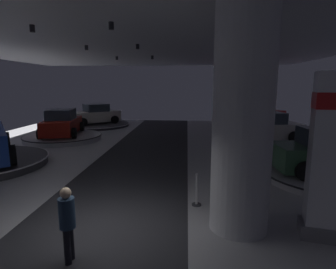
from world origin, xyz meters
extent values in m
cube|color=#B2B2B7|center=(0.00, 0.00, -0.03)|extent=(24.00, 44.00, 0.05)
cube|color=#2D2D33|center=(0.00, 0.00, 0.00)|extent=(4.40, 44.00, 0.01)
cylinder|color=black|center=(-2.75, 2.66, 5.32)|extent=(0.16, 0.16, 0.22)
cylinder|color=black|center=(-2.66, 7.20, 5.32)|extent=(0.16, 0.16, 0.22)
cylinder|color=black|center=(-2.51, 12.36, 5.32)|extent=(0.16, 0.16, 0.22)
cylinder|color=black|center=(-0.16, 2.43, 5.32)|extent=(0.16, 0.16, 0.22)
cylinder|color=black|center=(-0.17, 7.00, 5.32)|extent=(0.16, 0.16, 0.22)
cylinder|color=black|center=(-0.12, 12.10, 5.32)|extent=(0.16, 0.16, 0.22)
cylinder|color=black|center=(4.36, 2.60, 5.32)|extent=(0.16, 0.16, 0.22)
cylinder|color=black|center=(4.44, 7.40, 5.32)|extent=(0.16, 0.16, 0.22)
cylinder|color=black|center=(4.41, 11.96, 5.32)|extent=(0.16, 0.16, 0.22)
cylinder|color=silver|center=(3.47, 0.45, 2.75)|extent=(1.44, 1.44, 5.50)
cube|color=slate|center=(5.50, 0.07, 0.17)|extent=(1.38, 0.92, 0.35)
cylinder|color=#333338|center=(7.50, 17.77, 0.11)|extent=(5.98, 5.98, 0.23)
cylinder|color=white|center=(7.50, 17.77, 0.20)|extent=(6.10, 6.10, 0.05)
cube|color=red|center=(7.50, 17.77, 0.98)|extent=(5.02, 5.41, 1.20)
cube|color=red|center=(6.41, 19.07, 2.03)|extent=(2.55, 2.52, 1.00)
cube|color=#28333D|center=(6.74, 18.68, 2.03)|extent=(1.39, 1.19, 0.75)
cylinder|color=black|center=(5.41, 18.43, 0.65)|extent=(0.75, 0.82, 0.84)
cylinder|color=black|center=(7.21, 19.95, 0.65)|extent=(0.75, 0.82, 0.84)
cylinder|color=black|center=(7.80, 15.59, 0.65)|extent=(0.75, 0.82, 0.84)
cylinder|color=black|center=(9.60, 17.11, 0.65)|extent=(0.75, 0.82, 0.84)
cylinder|color=#333338|center=(6.81, 10.81, 0.12)|extent=(5.21, 5.21, 0.25)
cylinder|color=white|center=(6.81, 10.81, 0.22)|extent=(5.31, 5.31, 0.05)
cube|color=silver|center=(6.81, 10.81, 0.86)|extent=(4.44, 2.48, 0.90)
cube|color=#2D3842|center=(6.95, 10.84, 1.60)|extent=(2.13, 1.86, 0.70)
cylinder|color=black|center=(5.57, 9.59, 0.59)|extent=(0.71, 0.33, 0.68)
cylinder|color=black|center=(5.23, 11.56, 0.59)|extent=(0.71, 0.33, 0.68)
cylinder|color=black|center=(8.38, 10.06, 0.59)|extent=(0.71, 0.33, 0.68)
cylinder|color=black|center=(8.05, 12.03, 0.59)|extent=(0.71, 0.33, 0.68)
sphere|color=white|center=(4.86, 9.98, 0.97)|extent=(0.18, 0.18, 0.18)
sphere|color=white|center=(4.69, 10.95, 0.97)|extent=(0.18, 0.18, 0.18)
cylinder|color=#B7B7BC|center=(7.63, 4.40, 0.14)|extent=(4.96, 4.96, 0.28)
cylinder|color=black|center=(7.63, 4.40, 0.25)|extent=(5.06, 5.06, 0.05)
cube|color=#2D5638|center=(7.63, 4.40, 0.89)|extent=(4.30, 2.04, 0.90)
cube|color=#2D3842|center=(7.48, 4.39, 1.63)|extent=(1.99, 1.67, 0.70)
cylinder|color=black|center=(6.14, 5.32, 0.62)|extent=(0.69, 0.26, 0.68)
cylinder|color=black|center=(6.26, 3.32, 0.62)|extent=(0.69, 0.26, 0.68)
cylinder|color=black|center=(-7.13, 7.22, 0.77)|extent=(0.73, 0.84, 0.84)
cylinder|color=black|center=(-4.91, 4.25, 0.77)|extent=(0.73, 0.84, 0.84)
cylinder|color=#333338|center=(-5.95, 17.67, 0.11)|extent=(5.88, 5.88, 0.23)
cylinder|color=white|center=(-5.95, 17.67, 0.20)|extent=(6.00, 6.00, 0.05)
cube|color=silver|center=(-5.95, 17.67, 0.84)|extent=(4.36, 4.10, 0.90)
cube|color=#2D3842|center=(-5.83, 17.77, 1.59)|extent=(2.46, 2.42, 0.70)
cylinder|color=black|center=(-6.38, 15.98, 0.57)|extent=(0.66, 0.61, 0.68)
cylinder|color=black|center=(-7.68, 17.50, 0.57)|extent=(0.66, 0.61, 0.68)
cylinder|color=black|center=(-4.21, 17.84, 0.57)|extent=(0.66, 0.61, 0.68)
cylinder|color=black|center=(-5.51, 19.36, 0.57)|extent=(0.66, 0.61, 0.68)
sphere|color=white|center=(-7.19, 15.96, 0.95)|extent=(0.18, 0.18, 0.18)
sphere|color=white|center=(-7.83, 16.71, 0.95)|extent=(0.18, 0.18, 0.18)
cylinder|color=#B7B7BC|center=(-6.00, 11.30, 0.17)|extent=(4.87, 4.87, 0.33)
cylinder|color=black|center=(-6.00, 11.30, 0.30)|extent=(4.97, 4.97, 0.05)
cube|color=maroon|center=(-6.00, 11.30, 0.94)|extent=(2.59, 4.47, 0.90)
cube|color=#2D3842|center=(-5.97, 11.15, 1.69)|extent=(1.90, 2.17, 0.70)
cylinder|color=black|center=(-7.26, 12.50, 0.67)|extent=(0.35, 0.71, 0.68)
cylinder|color=black|center=(-5.30, 12.90, 0.67)|extent=(0.35, 0.71, 0.68)
cylinder|color=black|center=(-6.70, 9.70, 0.67)|extent=(0.35, 0.71, 0.68)
cylinder|color=black|center=(-4.74, 10.10, 0.67)|extent=(0.35, 0.71, 0.68)
sphere|color=white|center=(-6.89, 13.22, 1.05)|extent=(0.18, 0.18, 0.18)
sphere|color=white|center=(-5.92, 13.42, 1.05)|extent=(0.18, 0.18, 0.18)
cylinder|color=black|center=(-0.22, -1.12, 0.40)|extent=(0.14, 0.14, 0.80)
cylinder|color=black|center=(-0.21, -1.30, 0.40)|extent=(0.14, 0.14, 0.80)
cylinder|color=#233851|center=(-0.22, -1.21, 1.06)|extent=(0.32, 0.32, 0.62)
sphere|color=beige|center=(-0.22, -1.21, 1.48)|extent=(0.22, 0.22, 0.22)
cylinder|color=#333338|center=(3.83, 5.53, 0.02)|extent=(0.28, 0.28, 0.04)
cylinder|color=#B2B2B7|center=(3.83, 5.53, 0.48)|extent=(0.07, 0.07, 0.96)
sphere|color=#B2B2B7|center=(3.83, 5.53, 0.96)|extent=(0.10, 0.10, 0.10)
cylinder|color=#333338|center=(2.46, 1.70, 0.02)|extent=(0.28, 0.28, 0.04)
cylinder|color=#B2B2B7|center=(2.46, 1.70, 0.48)|extent=(0.07, 0.07, 0.96)
sphere|color=#B2B2B7|center=(2.46, 1.70, 0.96)|extent=(0.10, 0.10, 0.10)
camera|label=1|loc=(2.14, -6.23, 3.56)|focal=29.76mm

